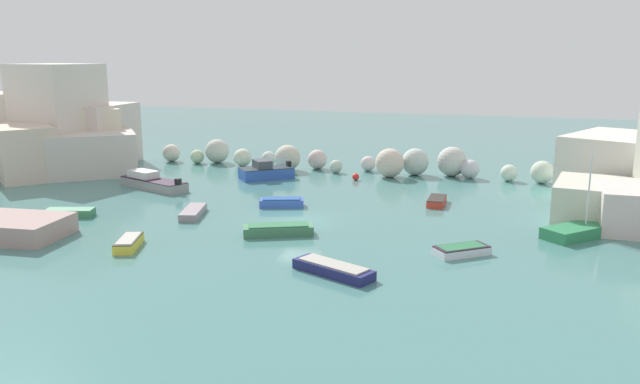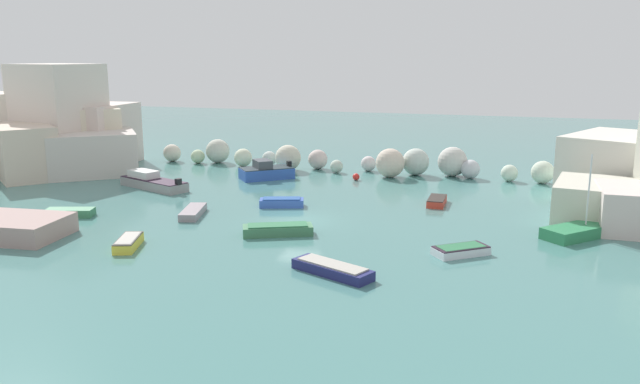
# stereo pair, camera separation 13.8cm
# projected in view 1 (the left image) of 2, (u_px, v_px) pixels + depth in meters

# --- Properties ---
(cove_water) EXTENTS (160.00, 160.00, 0.00)m
(cove_water) POSITION_uv_depth(u_px,v_px,m) (299.00, 220.00, 42.15)
(cove_water) COLOR #487D7A
(cove_water) RESTS_ON ground
(cliff_headland_left) EXTENTS (20.22, 16.39, 9.98)m
(cliff_headland_left) POSITION_uv_depth(u_px,v_px,m) (52.00, 135.00, 60.57)
(cliff_headland_left) COLOR beige
(cliff_headland_left) RESTS_ON ground
(rock_breakwater) EXTENTS (38.07, 4.88, 2.67)m
(rock_breakwater) POSITION_uv_depth(u_px,v_px,m) (351.00, 160.00, 59.31)
(rock_breakwater) COLOR beige
(rock_breakwater) RESTS_ON ground
(channel_buoy) EXTENTS (0.62, 0.62, 0.62)m
(channel_buoy) POSITION_uv_depth(u_px,v_px,m) (356.00, 177.00, 55.58)
(channel_buoy) COLOR red
(channel_buoy) RESTS_ON cove_water
(moored_boat_0) EXTENTS (3.41, 2.22, 0.64)m
(moored_boat_0) POSITION_uv_depth(u_px,v_px,m) (282.00, 202.00, 45.96)
(moored_boat_0) COLOR #395EC1
(moored_boat_0) RESTS_ON cove_water
(moored_boat_1) EXTENTS (5.44, 5.68, 5.04)m
(moored_boat_1) POSITION_uv_depth(u_px,v_px,m) (585.00, 230.00, 38.60)
(moored_boat_1) COLOR #308654
(moored_boat_1) RESTS_ON cove_water
(moored_boat_2) EXTENTS (4.45, 3.07, 0.66)m
(moored_boat_2) POSITION_uv_depth(u_px,v_px,m) (278.00, 230.00, 38.75)
(moored_boat_2) COLOR #407A52
(moored_boat_2) RESTS_ON cove_water
(moored_boat_3) EXTENTS (4.98, 4.72, 1.70)m
(moored_boat_3) POSITION_uv_depth(u_px,v_px,m) (266.00, 172.00, 56.26)
(moored_boat_3) COLOR #2E55B2
(moored_boat_3) RESTS_ON cove_water
(moored_boat_4) EXTENTS (1.23, 2.85, 0.54)m
(moored_boat_4) POSITION_uv_depth(u_px,v_px,m) (437.00, 201.00, 46.56)
(moored_boat_4) COLOR red
(moored_boat_4) RESTS_ON cove_water
(moored_boat_5) EXTENTS (2.00, 3.11, 0.60)m
(moored_boat_5) POSITION_uv_depth(u_px,v_px,m) (129.00, 243.00, 36.12)
(moored_boat_5) COLOR yellow
(moored_boat_5) RESTS_ON cove_water
(moored_boat_6) EXTENTS (4.59, 2.96, 0.58)m
(moored_boat_6) POSITION_uv_depth(u_px,v_px,m) (333.00, 269.00, 31.76)
(moored_boat_6) COLOR navy
(moored_boat_6) RESTS_ON cove_water
(moored_boat_7) EXTENTS (3.39, 2.14, 0.54)m
(moored_boat_7) POSITION_uv_depth(u_px,v_px,m) (70.00, 213.00, 43.11)
(moored_boat_7) COLOR #3A7C55
(moored_boat_7) RESTS_ON cove_water
(moored_boat_8) EXTENTS (3.23, 2.97, 0.51)m
(moored_boat_8) POSITION_uv_depth(u_px,v_px,m) (461.00, 250.00, 34.89)
(moored_boat_8) COLOR white
(moored_boat_8) RESTS_ON cove_water
(moored_boat_9) EXTENTS (2.14, 3.86, 0.49)m
(moored_boat_9) POSITION_uv_depth(u_px,v_px,m) (193.00, 212.00, 43.39)
(moored_boat_9) COLOR gray
(moored_boat_9) RESTS_ON cove_water
(moored_boat_10) EXTENTS (6.96, 4.23, 1.36)m
(moored_boat_10) POSITION_uv_depth(u_px,v_px,m) (152.00, 182.00, 52.29)
(moored_boat_10) COLOR gray
(moored_boat_10) RESTS_ON cove_water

